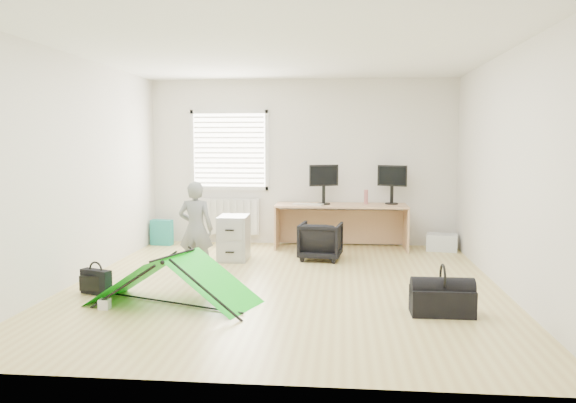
# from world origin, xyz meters

# --- Properties ---
(ground) EXTENTS (5.50, 5.50, 0.00)m
(ground) POSITION_xyz_m (0.00, 0.00, 0.00)
(ground) COLOR #D2BC70
(ground) RESTS_ON ground
(back_wall) EXTENTS (5.00, 0.02, 2.70)m
(back_wall) POSITION_xyz_m (0.00, 2.75, 1.35)
(back_wall) COLOR silver
(back_wall) RESTS_ON ground
(window) EXTENTS (1.20, 0.06, 1.20)m
(window) POSITION_xyz_m (-1.20, 2.71, 1.55)
(window) COLOR silver
(window) RESTS_ON back_wall
(radiator) EXTENTS (1.00, 0.12, 0.60)m
(radiator) POSITION_xyz_m (-1.20, 2.67, 0.45)
(radiator) COLOR silver
(radiator) RESTS_ON back_wall
(desk) EXTENTS (2.07, 0.67, 0.70)m
(desk) POSITION_xyz_m (0.65, 2.37, 0.35)
(desk) COLOR tan
(desk) RESTS_ON ground
(filing_cabinet) EXTENTS (0.42, 0.56, 0.64)m
(filing_cabinet) POSITION_xyz_m (-0.88, 1.37, 0.32)
(filing_cabinet) COLOR #A1A5A6
(filing_cabinet) RESTS_ON ground
(monitor_left) EXTENTS (0.48, 0.29, 0.46)m
(monitor_left) POSITION_xyz_m (0.37, 2.36, 0.93)
(monitor_left) COLOR black
(monitor_left) RESTS_ON desk
(monitor_right) EXTENTS (0.47, 0.29, 0.45)m
(monitor_right) POSITION_xyz_m (1.45, 2.49, 0.93)
(monitor_right) COLOR black
(monitor_right) RESTS_ON desk
(keyboard) EXTENTS (0.50, 0.28, 0.02)m
(keyboard) POSITION_xyz_m (0.14, 2.24, 0.71)
(keyboard) COLOR beige
(keyboard) RESTS_ON desk
(thermos) EXTENTS (0.08, 0.08, 0.23)m
(thermos) POSITION_xyz_m (1.04, 2.46, 0.82)
(thermos) COLOR #A85E5E
(thermos) RESTS_ON desk
(office_chair) EXTENTS (0.65, 0.66, 0.54)m
(office_chair) POSITION_xyz_m (0.36, 1.49, 0.27)
(office_chair) COLOR black
(office_chair) RESTS_ON ground
(person) EXTENTS (0.44, 0.29, 1.20)m
(person) POSITION_xyz_m (-1.16, 0.36, 0.60)
(person) COLOR slate
(person) RESTS_ON ground
(kite) EXTENTS (1.82, 1.26, 0.52)m
(kite) POSITION_xyz_m (-1.06, -0.91, 0.26)
(kite) COLOR #15DF1E
(kite) RESTS_ON ground
(storage_crate) EXTENTS (0.51, 0.40, 0.26)m
(storage_crate) POSITION_xyz_m (2.22, 2.35, 0.13)
(storage_crate) COLOR silver
(storage_crate) RESTS_ON ground
(tote_bag) EXTENTS (0.36, 0.19, 0.41)m
(tote_bag) POSITION_xyz_m (-2.28, 2.39, 0.21)
(tote_bag) COLOR teal
(tote_bag) RESTS_ON ground
(laptop_bag) EXTENTS (0.38, 0.23, 0.28)m
(laptop_bag) POSITION_xyz_m (-2.04, -0.61, 0.14)
(laptop_bag) COLOR black
(laptop_bag) RESTS_ON ground
(white_box) EXTENTS (0.11, 0.11, 0.10)m
(white_box) POSITION_xyz_m (-1.71, -1.14, 0.05)
(white_box) COLOR silver
(white_box) RESTS_ON ground
(duffel_bag) EXTENTS (0.60, 0.31, 0.26)m
(duffel_bag) POSITION_xyz_m (1.65, -1.00, 0.13)
(duffel_bag) COLOR black
(duffel_bag) RESTS_ON ground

